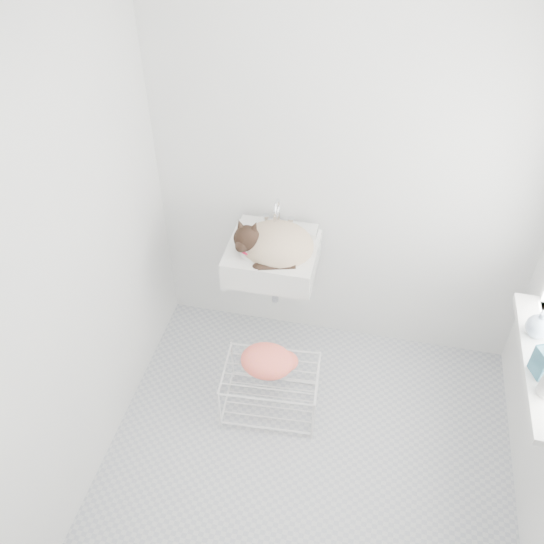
% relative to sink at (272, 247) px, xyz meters
% --- Properties ---
extents(floor, '(2.20, 2.00, 0.02)m').
position_rel_sink_xyz_m(floor, '(0.36, -0.74, -0.85)').
color(floor, '#B2B4B6').
rests_on(floor, ground).
extents(back_wall, '(2.20, 0.02, 2.50)m').
position_rel_sink_xyz_m(back_wall, '(0.36, 0.26, 0.40)').
color(back_wall, white).
rests_on(back_wall, ground).
extents(left_wall, '(0.02, 2.00, 2.50)m').
position_rel_sink_xyz_m(left_wall, '(-0.74, -0.74, 0.40)').
color(left_wall, white).
rests_on(left_wall, ground).
extents(windowsill, '(0.16, 0.88, 0.04)m').
position_rel_sink_xyz_m(windowsill, '(1.37, -0.54, -0.02)').
color(windowsill, white).
rests_on(windowsill, right_wall).
extents(sink, '(0.50, 0.44, 0.20)m').
position_rel_sink_xyz_m(sink, '(0.00, 0.00, 0.00)').
color(sink, white).
rests_on(sink, back_wall).
extents(faucet, '(0.18, 0.13, 0.18)m').
position_rel_sink_xyz_m(faucet, '(0.00, 0.18, 0.14)').
color(faucet, silver).
rests_on(faucet, sink).
extents(cat, '(0.43, 0.34, 0.27)m').
position_rel_sink_xyz_m(cat, '(0.01, -0.02, 0.04)').
color(cat, '#C7AF88').
rests_on(cat, sink).
extents(wire_rack, '(0.55, 0.40, 0.31)m').
position_rel_sink_xyz_m(wire_rack, '(0.09, -0.44, -0.70)').
color(wire_rack, white).
rests_on(wire_rack, floor).
extents(towel, '(0.32, 0.23, 0.13)m').
position_rel_sink_xyz_m(towel, '(0.06, -0.42, -0.51)').
color(towel, orange).
rests_on(towel, wire_rack).
extents(bottle_b, '(0.13, 0.13, 0.21)m').
position_rel_sink_xyz_m(bottle_b, '(1.36, -0.62, 0.00)').
color(bottle_b, '#30687D').
rests_on(bottle_b, windowsill).
extents(bottle_c, '(0.17, 0.17, 0.15)m').
position_rel_sink_xyz_m(bottle_c, '(1.36, -0.38, 0.00)').
color(bottle_c, silver).
rests_on(bottle_c, windowsill).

